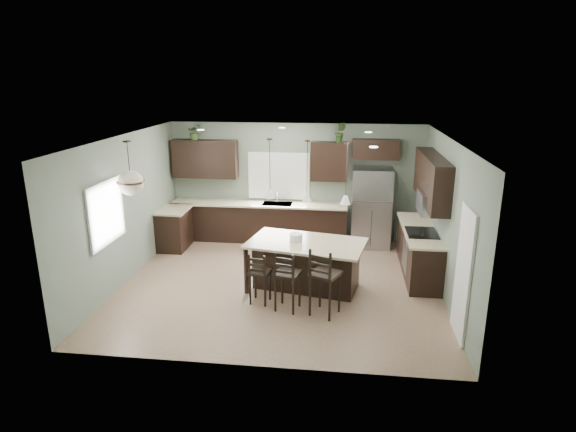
{
  "coord_description": "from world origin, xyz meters",
  "views": [
    {
      "loc": [
        1.16,
        -8.46,
        3.9
      ],
      "look_at": [
        0.1,
        0.4,
        1.25
      ],
      "focal_mm": 30.0,
      "sensor_mm": 36.0,
      "label": 1
    }
  ],
  "objects_px": {
    "serving_dish": "(296,237)",
    "bar_stool_left": "(260,277)",
    "plant_back_left": "(195,132)",
    "kitchen_island": "(306,265)",
    "bar_stool_right": "(325,281)",
    "bar_stool_center": "(288,280)",
    "refrigerator": "(371,207)"
  },
  "relations": [
    {
      "from": "bar_stool_left",
      "to": "bar_stool_center",
      "type": "bearing_deg",
      "value": -12.34
    },
    {
      "from": "refrigerator",
      "to": "bar_stool_center",
      "type": "height_order",
      "value": "refrigerator"
    },
    {
      "from": "bar_stool_left",
      "to": "kitchen_island",
      "type": "bearing_deg",
      "value": 50.75
    },
    {
      "from": "serving_dish",
      "to": "plant_back_left",
      "type": "xyz_separation_m",
      "value": [
        -2.66,
        2.66,
        1.59
      ]
    },
    {
      "from": "kitchen_island",
      "to": "bar_stool_center",
      "type": "height_order",
      "value": "bar_stool_center"
    },
    {
      "from": "bar_stool_right",
      "to": "plant_back_left",
      "type": "height_order",
      "value": "plant_back_left"
    },
    {
      "from": "bar_stool_right",
      "to": "plant_back_left",
      "type": "xyz_separation_m",
      "value": [
        -3.26,
        3.67,
        1.99
      ]
    },
    {
      "from": "bar_stool_left",
      "to": "plant_back_left",
      "type": "relative_size",
      "value": 2.57
    },
    {
      "from": "serving_dish",
      "to": "bar_stool_left",
      "type": "xyz_separation_m",
      "value": [
        -0.56,
        -0.72,
        -0.52
      ]
    },
    {
      "from": "kitchen_island",
      "to": "plant_back_left",
      "type": "bearing_deg",
      "value": 148.08
    },
    {
      "from": "serving_dish",
      "to": "bar_stool_right",
      "type": "height_order",
      "value": "bar_stool_right"
    },
    {
      "from": "bar_stool_center",
      "to": "bar_stool_right",
      "type": "bearing_deg",
      "value": 4.78
    },
    {
      "from": "kitchen_island",
      "to": "plant_back_left",
      "type": "height_order",
      "value": "plant_back_left"
    },
    {
      "from": "bar_stool_center",
      "to": "refrigerator",
      "type": "bearing_deg",
      "value": 79.73
    },
    {
      "from": "bar_stool_right",
      "to": "bar_stool_left",
      "type": "bearing_deg",
      "value": -170.28
    },
    {
      "from": "serving_dish",
      "to": "plant_back_left",
      "type": "relative_size",
      "value": 0.65
    },
    {
      "from": "refrigerator",
      "to": "bar_stool_right",
      "type": "distance_m",
      "value": 3.66
    },
    {
      "from": "kitchen_island",
      "to": "plant_back_left",
      "type": "distance_m",
      "value": 4.47
    },
    {
      "from": "plant_back_left",
      "to": "bar_stool_left",
      "type": "bearing_deg",
      "value": -57.99
    },
    {
      "from": "bar_stool_center",
      "to": "bar_stool_right",
      "type": "xyz_separation_m",
      "value": [
        0.64,
        -0.1,
        0.06
      ]
    },
    {
      "from": "kitchen_island",
      "to": "bar_stool_right",
      "type": "xyz_separation_m",
      "value": [
        0.4,
        -0.98,
        0.14
      ]
    },
    {
      "from": "serving_dish",
      "to": "bar_stool_left",
      "type": "distance_m",
      "value": 1.04
    },
    {
      "from": "bar_stool_center",
      "to": "bar_stool_left",
      "type": "bearing_deg",
      "value": 172.68
    },
    {
      "from": "bar_stool_left",
      "to": "plant_back_left",
      "type": "xyz_separation_m",
      "value": [
        -2.11,
        3.37,
        2.11
      ]
    },
    {
      "from": "bar_stool_left",
      "to": "plant_back_left",
      "type": "height_order",
      "value": "plant_back_left"
    },
    {
      "from": "serving_dish",
      "to": "plant_back_left",
      "type": "distance_m",
      "value": 4.08
    },
    {
      "from": "bar_stool_left",
      "to": "serving_dish",
      "type": "bearing_deg",
      "value": 60.92
    },
    {
      "from": "bar_stool_right",
      "to": "plant_back_left",
      "type": "relative_size",
      "value": 3.23
    },
    {
      "from": "refrigerator",
      "to": "bar_stool_right",
      "type": "xyz_separation_m",
      "value": [
        -0.9,
        -3.53,
        -0.33
      ]
    },
    {
      "from": "serving_dish",
      "to": "bar_stool_left",
      "type": "bearing_deg",
      "value": -127.92
    },
    {
      "from": "kitchen_island",
      "to": "bar_stool_center",
      "type": "distance_m",
      "value": 0.91
    },
    {
      "from": "plant_back_left",
      "to": "kitchen_island",
      "type": "bearing_deg",
      "value": -43.28
    }
  ]
}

